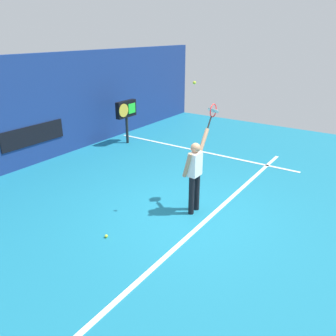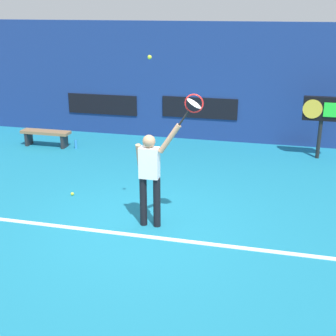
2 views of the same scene
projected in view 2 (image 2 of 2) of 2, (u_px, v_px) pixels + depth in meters
name	position (u px, v px, depth m)	size (l,w,h in m)	color
ground_plane	(143.00, 224.00, 8.34)	(18.00, 18.00, 0.00)	teal
back_wall	(201.00, 82.00, 13.09)	(18.00, 0.20, 3.35)	navy
sponsor_banner_center	(199.00, 108.00, 13.22)	(2.20, 0.03, 0.60)	black
sponsor_banner_portside	(102.00, 104.00, 13.91)	(2.20, 0.03, 0.60)	black
court_baseline	(135.00, 235.00, 7.90)	(10.00, 0.10, 0.01)	white
tennis_player	(150.00, 173.00, 7.95)	(0.80, 0.31, 1.92)	black
tennis_racket	(193.00, 105.00, 7.36)	(0.48, 0.27, 0.60)	black
tennis_ball	(150.00, 57.00, 7.36)	(0.07, 0.07, 0.07)	#CCE033
scoreboard_clock	(322.00, 111.00, 11.50)	(0.96, 0.20, 1.60)	black
court_bench	(46.00, 135.00, 12.80)	(1.40, 0.36, 0.45)	olive
water_bottle	(76.00, 144.00, 12.67)	(0.07, 0.07, 0.24)	#338CD8
spare_ball	(72.00, 194.00, 9.57)	(0.07, 0.07, 0.07)	#CCE033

